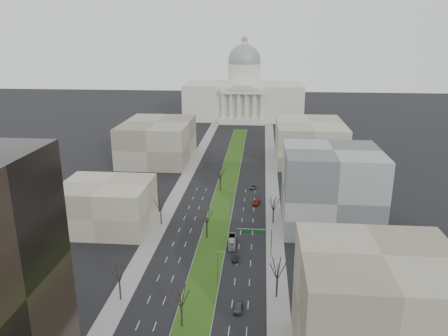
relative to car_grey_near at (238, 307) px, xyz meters
The scene contains 25 objects.
ground 74.12m from the car_grey_near, 96.98° to the left, with size 600.00×600.00×0.00m, color black.
median 73.11m from the car_grey_near, 97.07° to the left, with size 8.00×222.03×0.20m.
sidewalk_left 55.33m from the car_grey_near, 118.62° to the left, with size 5.00×330.00×0.15m, color gray.
sidewalk_right 49.31m from the car_grey_near, 80.07° to the left, with size 5.00×330.00×0.15m, color gray.
capitol 223.88m from the car_grey_near, 92.31° to the left, with size 80.00×46.00×55.00m.
building_beige_left 57.37m from the car_grey_near, 137.44° to the left, with size 26.00×22.00×14.00m, color tan.
building_tan_right 29.83m from the car_grey_near, 31.02° to the right, with size 26.00×24.00×22.00m, color gray.
building_grey_right 53.18m from the car_grey_near, 61.25° to the left, with size 28.00×26.00×24.00m, color slate.
building_far_left 122.07m from the car_grey_near, 111.18° to the left, with size 30.00×40.00×18.00m, color gray.
building_far_right 121.66m from the car_grey_near, 77.63° to the left, with size 30.00×40.00×18.00m, color tan.
tree_left_mid 26.98m from the car_grey_near, behind, with size 5.40×5.40×9.72m.
tree_left_far 49.51m from the car_grey_near, 122.22° to the left, with size 5.28×5.28×9.50m.
tree_right_mid 11.81m from the car_grey_near, 34.18° to the left, with size 5.52×5.52×9.94m.
tree_right_far 46.66m from the car_grey_near, 79.80° to the left, with size 5.04×5.04×9.07m.
tree_median_a 14.20m from the car_grey_near, 149.68° to the right, with size 5.40×5.40×9.72m.
tree_median_b 35.87m from the car_grey_near, 108.15° to the left, with size 5.40×5.40×9.72m.
tree_median_c 74.65m from the car_grey_near, 98.51° to the left, with size 5.40×5.40×9.72m.
streetlamp_median_b 10.84m from the car_grey_near, 121.46° to the left, with size 1.90×0.20×9.16m.
streetlamp_median_c 49.02m from the car_grey_near, 96.16° to the left, with size 1.90×0.20×9.16m.
mast_arm_signs 24.61m from the car_grey_near, 79.23° to the left, with size 9.12×0.24×8.09m.
car_grey_near is the anchor object (origin of this frame).
car_black 21.73m from the car_grey_near, 95.57° to the left, with size 1.43×4.09×1.35m, color black.
car_red 61.28m from the car_grey_near, 87.42° to the left, with size 2.09×5.13×1.49m, color maroon.
car_grey_far 77.10m from the car_grey_near, 89.13° to the left, with size 2.13×4.62×1.28m, color #44454B.
box_van 29.82m from the car_grey_near, 96.74° to the left, with size 1.92×8.22×2.29m, color silver.
Camera 1 is at (12.96, -33.47, 56.28)m, focal length 35.00 mm.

